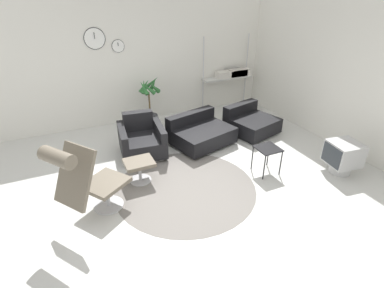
# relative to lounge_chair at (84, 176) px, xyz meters

# --- Properties ---
(ground_plane) EXTENTS (12.00, 12.00, 0.00)m
(ground_plane) POSITION_rel_lounge_chair_xyz_m (1.46, 0.40, -0.72)
(ground_plane) COLOR silver
(wall_back) EXTENTS (12.00, 0.09, 2.80)m
(wall_back) POSITION_rel_lounge_chair_xyz_m (1.46, 3.24, 0.69)
(wall_back) COLOR silver
(wall_back) RESTS_ON ground_plane
(wall_right) EXTENTS (0.06, 12.00, 2.80)m
(wall_right) POSITION_rel_lounge_chair_xyz_m (4.92, 0.40, 0.68)
(wall_right) COLOR silver
(wall_right) RESTS_ON ground_plane
(round_rug) EXTENTS (2.28, 2.28, 0.01)m
(round_rug) POSITION_rel_lounge_chair_xyz_m (1.49, 0.12, -0.71)
(round_rug) COLOR slate
(round_rug) RESTS_ON ground_plane
(lounge_chair) EXTENTS (1.11, 0.99, 1.25)m
(lounge_chair) POSITION_rel_lounge_chair_xyz_m (0.00, 0.00, 0.00)
(lounge_chair) COLOR #BCBCC1
(lounge_chair) RESTS_ON ground_plane
(ottoman) EXTENTS (0.47, 0.40, 0.38)m
(ottoman) POSITION_rel_lounge_chair_xyz_m (0.88, 0.62, -0.43)
(ottoman) COLOR #BCBCC1
(ottoman) RESTS_ON ground_plane
(armchair_red) EXTENTS (0.91, 0.97, 0.75)m
(armchair_red) POSITION_rel_lounge_chair_xyz_m (1.18, 1.52, -0.44)
(armchair_red) COLOR silver
(armchair_red) RESTS_ON ground_plane
(couch_low) EXTENTS (1.36, 1.19, 0.59)m
(couch_low) POSITION_rel_lounge_chair_xyz_m (2.40, 1.43, -0.49)
(couch_low) COLOR black
(couch_low) RESTS_ON ground_plane
(couch_second) EXTENTS (1.14, 1.14, 0.59)m
(couch_second) POSITION_rel_lounge_chair_xyz_m (3.64, 1.45, -0.49)
(couch_second) COLOR black
(couch_second) RESTS_ON ground_plane
(side_table) EXTENTS (0.39, 0.39, 0.48)m
(side_table) POSITION_rel_lounge_chair_xyz_m (2.96, -0.03, -0.30)
(side_table) COLOR black
(side_table) RESTS_ON ground_plane
(crt_television) EXTENTS (0.57, 0.55, 0.58)m
(crt_television) POSITION_rel_lounge_chair_xyz_m (4.15, -0.57, -0.40)
(crt_television) COLOR #B7B7B7
(crt_television) RESTS_ON ground_plane
(potted_plant) EXTENTS (0.51, 0.57, 1.16)m
(potted_plant) POSITION_rel_lounge_chair_xyz_m (1.74, 2.71, -0.22)
(potted_plant) COLOR #333338
(potted_plant) RESTS_ON ground_plane
(shelf_unit) EXTENTS (1.34, 0.28, 1.85)m
(shelf_unit) POSITION_rel_lounge_chair_xyz_m (4.07, 2.99, 0.18)
(shelf_unit) COLOR #BCBCC1
(shelf_unit) RESTS_ON ground_plane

